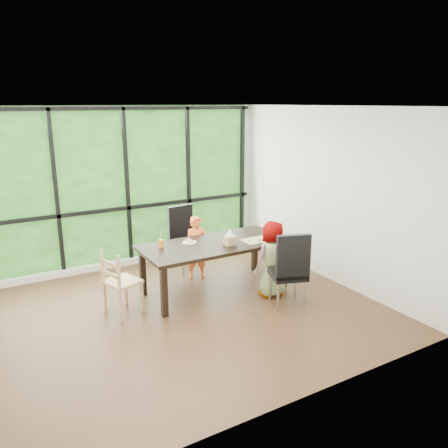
{
  "coord_description": "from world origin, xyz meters",
  "views": [
    {
      "loc": [
        -2.33,
        -5.06,
        2.75
      ],
      "look_at": [
        0.79,
        0.3,
        1.05
      ],
      "focal_mm": 35.77,
      "sensor_mm": 36.0,
      "label": 1
    }
  ],
  "objects_px": {
    "chair_interior_leather": "(288,269)",
    "white_mug": "(268,230)",
    "green_cup": "(273,235)",
    "plate_near": "(259,241)",
    "chair_window_leather": "(187,239)",
    "chair_end_beech": "(122,282)",
    "orange_cup": "(161,244)",
    "child_toddler": "(197,247)",
    "child_older": "(272,259)",
    "dining_table": "(215,267)",
    "plate_far": "(190,242)",
    "tissue_box": "(230,240)"
  },
  "relations": [
    {
      "from": "chair_interior_leather",
      "to": "white_mug",
      "type": "height_order",
      "value": "chair_interior_leather"
    },
    {
      "from": "green_cup",
      "to": "white_mug",
      "type": "xyz_separation_m",
      "value": [
        0.13,
        0.32,
        -0.02
      ]
    },
    {
      "from": "plate_near",
      "to": "white_mug",
      "type": "xyz_separation_m",
      "value": [
        0.37,
        0.29,
        0.04
      ]
    },
    {
      "from": "chair_window_leather",
      "to": "white_mug",
      "type": "xyz_separation_m",
      "value": [
        0.98,
        -0.94,
        0.25
      ]
    },
    {
      "from": "chair_end_beech",
      "to": "orange_cup",
      "type": "distance_m",
      "value": 0.78
    },
    {
      "from": "child_toddler",
      "to": "chair_window_leather",
      "type": "bearing_deg",
      "value": 105.45
    },
    {
      "from": "child_toddler",
      "to": "child_older",
      "type": "height_order",
      "value": "child_older"
    },
    {
      "from": "orange_cup",
      "to": "chair_window_leather",
      "type": "bearing_deg",
      "value": 45.81
    },
    {
      "from": "white_mug",
      "to": "chair_interior_leather",
      "type": "bearing_deg",
      "value": -109.94
    },
    {
      "from": "dining_table",
      "to": "child_older",
      "type": "distance_m",
      "value": 0.87
    },
    {
      "from": "chair_end_beech",
      "to": "orange_cup",
      "type": "relative_size",
      "value": 7.64
    },
    {
      "from": "chair_window_leather",
      "to": "child_older",
      "type": "distance_m",
      "value": 1.67
    },
    {
      "from": "chair_interior_leather",
      "to": "plate_far",
      "type": "relative_size",
      "value": 5.16
    },
    {
      "from": "chair_interior_leather",
      "to": "child_toddler",
      "type": "bearing_deg",
      "value": -48.24
    },
    {
      "from": "orange_cup",
      "to": "plate_far",
      "type": "bearing_deg",
      "value": 0.04
    },
    {
      "from": "chair_interior_leather",
      "to": "white_mug",
      "type": "xyz_separation_m",
      "value": [
        0.36,
        0.99,
        0.25
      ]
    },
    {
      "from": "chair_interior_leather",
      "to": "plate_near",
      "type": "relative_size",
      "value": 5.29
    },
    {
      "from": "dining_table",
      "to": "child_older",
      "type": "height_order",
      "value": "child_older"
    },
    {
      "from": "chair_interior_leather",
      "to": "green_cup",
      "type": "bearing_deg",
      "value": -89.41
    },
    {
      "from": "orange_cup",
      "to": "child_toddler",
      "type": "bearing_deg",
      "value": 27.85
    },
    {
      "from": "chair_window_leather",
      "to": "chair_end_beech",
      "type": "bearing_deg",
      "value": -150.68
    },
    {
      "from": "dining_table",
      "to": "white_mug",
      "type": "xyz_separation_m",
      "value": [
        0.99,
        0.05,
        0.42
      ]
    },
    {
      "from": "child_older",
      "to": "green_cup",
      "type": "bearing_deg",
      "value": -128.35
    },
    {
      "from": "chair_interior_leather",
      "to": "orange_cup",
      "type": "relative_size",
      "value": 9.16
    },
    {
      "from": "chair_interior_leather",
      "to": "orange_cup",
      "type": "distance_m",
      "value": 1.81
    },
    {
      "from": "dining_table",
      "to": "child_toddler",
      "type": "height_order",
      "value": "child_toddler"
    },
    {
      "from": "plate_near",
      "to": "tissue_box",
      "type": "relative_size",
      "value": 1.35
    },
    {
      "from": "orange_cup",
      "to": "green_cup",
      "type": "xyz_separation_m",
      "value": [
        1.62,
        -0.46,
        0.0
      ]
    },
    {
      "from": "chair_window_leather",
      "to": "plate_far",
      "type": "xyz_separation_m",
      "value": [
        -0.33,
        -0.8,
        0.22
      ]
    },
    {
      "from": "chair_interior_leather",
      "to": "white_mug",
      "type": "distance_m",
      "value": 1.08
    },
    {
      "from": "orange_cup",
      "to": "white_mug",
      "type": "xyz_separation_m",
      "value": [
        1.75,
        -0.15,
        -0.02
      ]
    },
    {
      "from": "green_cup",
      "to": "dining_table",
      "type": "bearing_deg",
      "value": 162.82
    },
    {
      "from": "plate_near",
      "to": "orange_cup",
      "type": "bearing_deg",
      "value": 162.48
    },
    {
      "from": "child_toddler",
      "to": "plate_far",
      "type": "distance_m",
      "value": 0.57
    },
    {
      "from": "chair_interior_leather",
      "to": "white_mug",
      "type": "bearing_deg",
      "value": -90.52
    },
    {
      "from": "chair_interior_leather",
      "to": "plate_far",
      "type": "distance_m",
      "value": 1.49
    },
    {
      "from": "white_mug",
      "to": "dining_table",
      "type": "bearing_deg",
      "value": -177.1
    },
    {
      "from": "child_toddler",
      "to": "plate_far",
      "type": "bearing_deg",
      "value": -110.69
    },
    {
      "from": "chair_end_beech",
      "to": "green_cup",
      "type": "height_order",
      "value": "chair_end_beech"
    },
    {
      "from": "plate_far",
      "to": "plate_near",
      "type": "xyz_separation_m",
      "value": [
        0.93,
        -0.44,
        -0.0
      ]
    },
    {
      "from": "dining_table",
      "to": "chair_window_leather",
      "type": "xyz_separation_m",
      "value": [
        0.01,
        0.99,
        0.17
      ]
    },
    {
      "from": "white_mug",
      "to": "green_cup",
      "type": "bearing_deg",
      "value": -112.24
    },
    {
      "from": "child_older",
      "to": "white_mug",
      "type": "height_order",
      "value": "child_older"
    },
    {
      "from": "dining_table",
      "to": "tissue_box",
      "type": "xyz_separation_m",
      "value": [
        0.15,
        -0.18,
        0.44
      ]
    },
    {
      "from": "child_older",
      "to": "white_mug",
      "type": "xyz_separation_m",
      "value": [
        0.35,
        0.61,
        0.23
      ]
    },
    {
      "from": "chair_end_beech",
      "to": "white_mug",
      "type": "distance_m",
      "value": 2.44
    },
    {
      "from": "plate_near",
      "to": "tissue_box",
      "type": "height_order",
      "value": "tissue_box"
    },
    {
      "from": "dining_table",
      "to": "child_older",
      "type": "bearing_deg",
      "value": -41.07
    },
    {
      "from": "plate_near",
      "to": "tissue_box",
      "type": "distance_m",
      "value": 0.47
    },
    {
      "from": "chair_window_leather",
      "to": "child_older",
      "type": "xyz_separation_m",
      "value": [
        0.63,
        -1.55,
        0.02
      ]
    }
  ]
}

